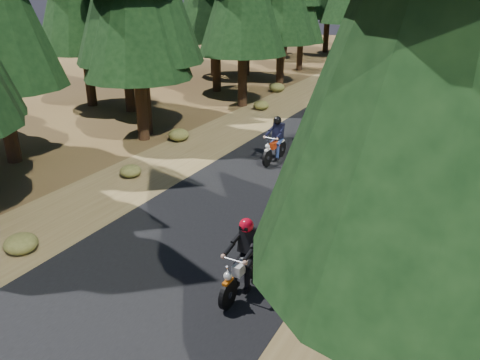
% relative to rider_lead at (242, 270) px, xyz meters
% --- Properties ---
extents(ground, '(120.00, 120.00, 0.00)m').
position_rel_rider_lead_xyz_m(ground, '(-1.82, 1.85, -0.58)').
color(ground, '#422C17').
rests_on(ground, ground).
extents(road, '(6.00, 100.00, 0.01)m').
position_rel_rider_lead_xyz_m(road, '(-1.82, 6.85, -0.57)').
color(road, black).
rests_on(road, ground).
extents(shoulder_l, '(3.20, 100.00, 0.01)m').
position_rel_rider_lead_xyz_m(shoulder_l, '(-6.42, 6.85, -0.57)').
color(shoulder_l, brown).
rests_on(shoulder_l, ground).
extents(shoulder_r, '(3.20, 100.00, 0.01)m').
position_rel_rider_lead_xyz_m(shoulder_r, '(2.78, 6.85, -0.57)').
color(shoulder_r, brown).
rests_on(shoulder_r, ground).
extents(understory_shrubs, '(14.55, 31.00, 0.59)m').
position_rel_rider_lead_xyz_m(understory_shrubs, '(-0.31, 9.22, -0.31)').
color(understory_shrubs, '#474C1E').
rests_on(understory_shrubs, ground).
extents(rider_lead, '(0.61, 1.93, 1.71)m').
position_rel_rider_lead_xyz_m(rider_lead, '(0.00, 0.00, 0.00)').
color(rider_lead, beige).
rests_on(rider_lead, road).
extents(rider_follow, '(0.64, 1.96, 1.73)m').
position_rel_rider_lead_xyz_m(rider_follow, '(-2.79, 8.04, 0.01)').
color(rider_follow, '#9D290A').
rests_on(rider_follow, road).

